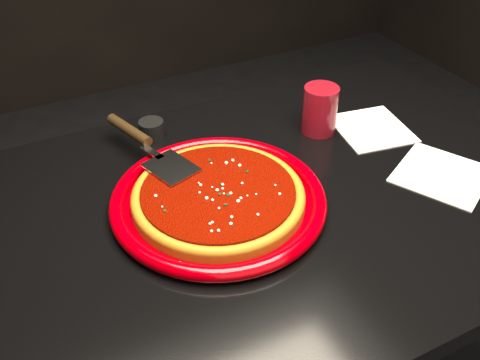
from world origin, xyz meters
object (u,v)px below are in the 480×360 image
object	(u,v)px
table	(258,323)
ramekin	(152,130)
cup	(320,110)
plate	(218,200)
pizza_server	(149,145)

from	to	relation	value
table	ramekin	size ratio (longest dim) A/B	21.91
cup	ramekin	bearing A→B (deg)	158.04
cup	ramekin	size ratio (longest dim) A/B	1.95
table	plate	size ratio (longest dim) A/B	2.99
cup	pizza_server	bearing A→B (deg)	173.86
cup	plate	bearing A→B (deg)	-155.97
plate	ramekin	size ratio (longest dim) A/B	7.33
plate	cup	distance (m)	0.35
table	plate	distance (m)	0.40
table	cup	distance (m)	0.51
pizza_server	ramekin	xyz separation A→B (m)	(0.04, 0.10, -0.03)
plate	pizza_server	bearing A→B (deg)	110.73
ramekin	pizza_server	bearing A→B (deg)	-110.37
table	ramekin	xyz separation A→B (m)	(-0.11, 0.30, 0.40)
pizza_server	ramekin	bearing A→B (deg)	51.92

